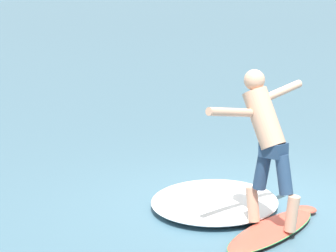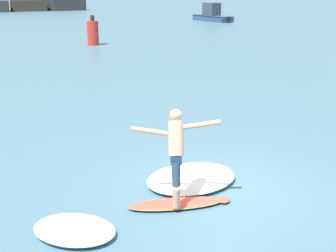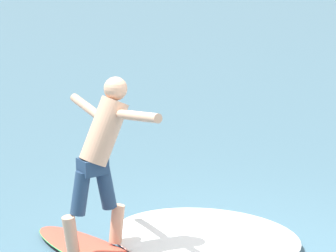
% 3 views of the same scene
% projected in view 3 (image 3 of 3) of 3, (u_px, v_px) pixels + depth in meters
% --- Properties ---
extents(surfer, '(1.54, 0.94, 1.72)m').
position_uv_depth(surfer, '(102.00, 149.00, 7.75)').
color(surfer, tan).
rests_on(surfer, surfboard).
extents(wave_foam_at_tail, '(2.27, 1.92, 0.17)m').
position_uv_depth(wave_foam_at_tail, '(205.00, 236.00, 8.26)').
color(wave_foam_at_tail, white).
rests_on(wave_foam_at_tail, ground).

